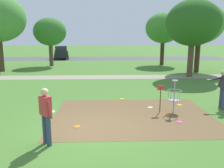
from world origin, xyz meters
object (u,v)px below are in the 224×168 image
Objects in this scene: player_throwing at (223,87)px; frisbee_far_right at (122,99)px; player_foreground_watching at (46,113)px; disc_golf_basket at (173,95)px; tree_near_right at (163,28)px; tree_mid_center at (50,32)px; frisbee_far_left at (167,115)px; tree_mid_left at (200,24)px; frisbee_near_basket at (77,127)px; frisbee_by_tee at (179,122)px; tree_near_left at (193,23)px; parked_car_leftmost at (61,52)px; frisbee_mid_grass at (150,107)px; frisbee_scattered_a at (180,105)px.

player_throwing reaches higher than frisbee_far_right.
player_foreground_watching is 7.48× the size of frisbee_far_right.
player_throwing is (2.34, 0.45, 0.23)m from disc_golf_basket.
tree_near_right reaches higher than tree_mid_center.
player_throwing is at bearing 16.78° from frisbee_far_left.
frisbee_far_left is 0.04× the size of tree_mid_left.
frisbee_near_basket is 1.03× the size of frisbee_far_left.
disc_golf_basket is 3.00m from frisbee_far_right.
player_throwing is 19.17m from tree_mid_center.
tree_near_right is 5.66m from tree_mid_left.
frisbee_near_basket is at bearing 60.85° from player_foreground_watching.
player_foreground_watching is 5.66m from frisbee_far_right.
frisbee_near_basket is 1.12× the size of frisbee_by_tee.
frisbee_by_tee is at bearing -60.39° from frisbee_far_right.
player_foreground_watching reaches higher than frisbee_by_tee.
frisbee_far_left and frisbee_far_right have the same top height.
tree_mid_center is at bearing 161.12° from tree_mid_left.
player_throwing is at bearing -22.04° from frisbee_far_right.
tree_near_left is 1.32× the size of parked_car_leftmost.
frisbee_far_right is 12.47m from tree_mid_left.
tree_mid_left is (1.81, -5.36, 0.21)m from tree_near_right.
tree_near_right reaches higher than player_foreground_watching.
player_foreground_watching reaches higher than frisbee_far_right.
frisbee_far_right is 9.67m from tree_near_left.
frisbee_mid_grass and frisbee_far_left have the same top height.
frisbee_far_left is 1.00× the size of frisbee_far_right.
frisbee_by_tee is 0.93× the size of frisbee_scattered_a.
frisbee_by_tee is at bearing -102.02° from tree_near_right.
tree_mid_left reaches higher than frisbee_mid_grass.
disc_golf_basket is at bearing 31.24° from player_foreground_watching.
parked_car_leftmost is (-8.92, 25.42, 0.91)m from frisbee_by_tee.
frisbee_mid_grass is at bearing -63.18° from tree_mid_center.
disc_golf_basket is at bearing -116.27° from tree_mid_left.
tree_near_right is (4.04, 16.93, 4.03)m from frisbee_far_left.
frisbee_by_tee is 3.80m from frisbee_far_right.
parked_car_leftmost reaches higher than frisbee_near_basket.
parked_car_leftmost is at bearing 110.25° from disc_golf_basket.
player_foreground_watching and player_throwing have the same top height.
frisbee_far_left is 10.78m from tree_near_left.
frisbee_scattered_a is 12.08m from tree_mid_left.
disc_golf_basket is 1.42m from frisbee_scattered_a.
frisbee_far_right is at bearing -111.42° from tree_near_right.
tree_mid_left is 19.81m from parked_car_leftmost.
frisbee_far_left is (-0.32, -0.35, -0.74)m from disc_golf_basket.
frisbee_scattered_a is (4.48, 2.46, 0.00)m from frisbee_near_basket.
tree_mid_center reaches higher than frisbee_far_right.
frisbee_near_basket is 18.45m from tree_mid_center.
tree_near_right is 12.26m from tree_mid_center.
frisbee_by_tee is at bearing -70.67° from parked_car_leftmost.
player_throwing is at bearing 10.87° from disc_golf_basket.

